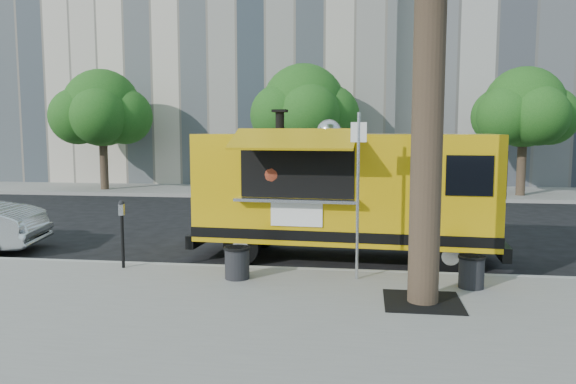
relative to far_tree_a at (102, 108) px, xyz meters
name	(u,v)px	position (x,y,z in m)	size (l,w,h in m)	color
ground	(284,264)	(10.00, -12.30, -3.78)	(120.00, 120.00, 0.00)	black
sidewalk	(244,325)	(10.00, -16.30, -3.70)	(60.00, 6.00, 0.15)	gray
curb	(278,271)	(10.00, -13.23, -3.70)	(60.00, 0.14, 0.16)	#999993
far_sidewalk	(327,191)	(10.00, 1.20, -3.70)	(60.00, 5.00, 0.15)	gray
building_mid	(551,3)	(22.00, 10.70, 6.22)	(20.00, 14.00, 20.00)	#A19C97
tree_well	(423,302)	(12.60, -15.10, -3.62)	(1.20, 1.20, 0.02)	black
far_tree_a	(102,108)	(0.00, 0.00, 0.00)	(3.42, 3.42, 5.36)	#33261C
far_tree_b	(304,106)	(9.00, 0.40, 0.06)	(3.60, 3.60, 5.50)	#33261C
far_tree_c	(524,108)	(18.00, 0.10, -0.06)	(3.24, 3.24, 5.21)	#33261C
sign_post	(358,186)	(11.55, -13.85, -1.93)	(0.28, 0.06, 3.00)	silver
parking_meter	(122,226)	(7.00, -13.65, -2.79)	(0.11, 0.11, 1.33)	black
food_truck	(343,190)	(11.21, -11.73, -2.24)	(6.73, 3.25, 3.26)	gold
trash_bin_left	(237,262)	(9.39, -14.12, -3.31)	(0.48, 0.48, 0.58)	black
trash_bin_right	(471,271)	(13.50, -14.17, -3.33)	(0.46, 0.46, 0.56)	black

